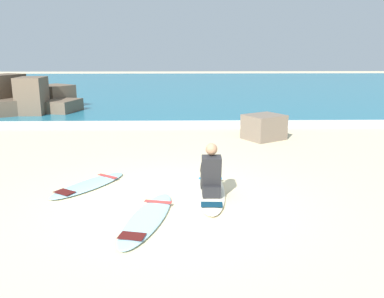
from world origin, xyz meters
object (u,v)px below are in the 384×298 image
(surfboard_main, at_px, (211,191))
(shoreline_rock, at_px, (264,127))
(surfer_seated, at_px, (211,174))
(surfboard_spare_near, at_px, (89,185))
(surfboard_spare_far, at_px, (147,218))

(surfboard_main, bearing_deg, shoreline_rock, 67.65)
(surfboard_main, xyz_separation_m, surfer_seated, (-0.02, -0.22, 0.40))
(surfer_seated, relative_size, surfboard_spare_near, 0.51)
(surfboard_main, xyz_separation_m, surfboard_spare_near, (-2.37, 0.41, 0.00))
(surfboard_spare_near, relative_size, shoreline_rock, 1.74)
(surfboard_spare_near, relative_size, surfboard_spare_far, 0.81)
(surfboard_main, bearing_deg, surfer_seated, -94.76)
(surfboard_main, height_order, surfer_seated, surfer_seated)
(surfer_seated, xyz_separation_m, surfboard_spare_far, (-1.07, -0.98, -0.40))
(surfboard_spare_far, bearing_deg, surfer_seated, 42.62)
(surfboard_main, relative_size, surfer_seated, 2.50)
(surfer_seated, distance_m, surfboard_spare_far, 1.51)
(surfboard_spare_near, bearing_deg, shoreline_rock, 44.31)
(surfboard_spare_near, height_order, shoreline_rock, shoreline_rock)
(surfboard_main, height_order, surfboard_spare_far, same)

